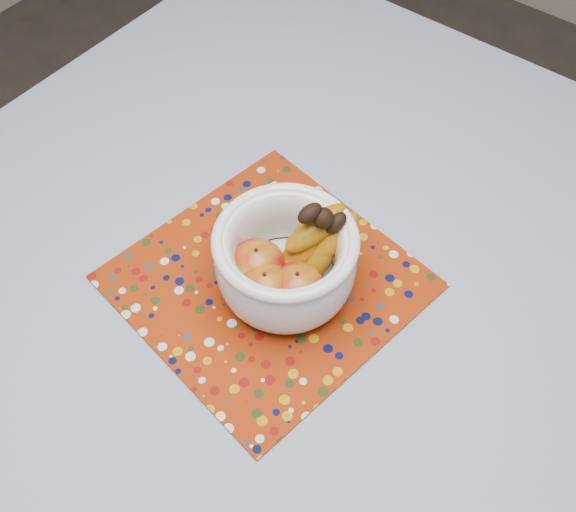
% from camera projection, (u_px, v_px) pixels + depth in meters
% --- Properties ---
extents(table, '(1.20, 1.20, 0.75)m').
position_uv_depth(table, '(311.00, 333.00, 1.00)').
color(table, brown).
rests_on(table, ground).
extents(tablecloth, '(1.32, 1.32, 0.01)m').
position_uv_depth(tablecloth, '(313.00, 304.00, 0.93)').
color(tablecloth, slate).
rests_on(tablecloth, table).
extents(placemat, '(0.41, 0.41, 0.00)m').
position_uv_depth(placemat, '(267.00, 281.00, 0.95)').
color(placemat, maroon).
rests_on(placemat, tablecloth).
extents(fruit_bowl, '(0.19, 0.21, 0.16)m').
position_uv_depth(fruit_bowl, '(292.00, 259.00, 0.89)').
color(fruit_bowl, silver).
rests_on(fruit_bowl, placemat).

